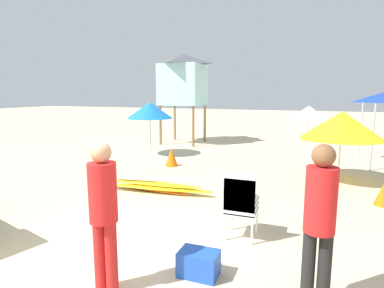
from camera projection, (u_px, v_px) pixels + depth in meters
The scene contains 12 objects.
ground at pixel (95, 267), 4.29m from camera, with size 80.00×80.00×0.00m, color beige.
stacked_plastic_chairs at pixel (241, 200), 4.99m from camera, with size 0.48×0.48×1.11m.
surfboard_pile at pixel (156, 185), 7.50m from camera, with size 2.71×0.80×0.32m.
lifeguard_near_left at pixel (103, 207), 3.61m from camera, with size 0.32×0.32×1.78m.
lifeguard_near_center at pixel (320, 216), 3.31m from camera, with size 0.32×0.32×1.80m.
lifeguard_tower at pixel (183, 80), 14.38m from camera, with size 1.98×1.98×4.00m.
beach_umbrella_left at pixel (150, 110), 11.71m from camera, with size 1.69×1.69×1.96m.
beach_umbrella_mid at pixel (342, 125), 8.20m from camera, with size 2.04×2.04×1.84m.
beach_umbrella_far at pixel (309, 113), 15.17m from camera, with size 1.86×1.86×1.69m.
traffic_cone_near at pixel (172, 157), 10.14m from camera, with size 0.41×0.41×0.58m, color orange.
traffic_cone_far at pixel (383, 194), 6.58m from camera, with size 0.33×0.33×0.48m, color orange.
cooler_box at pixel (199, 263), 4.07m from camera, with size 0.50×0.34×0.32m, color blue.
Camera 1 is at (2.64, -3.24, 2.31)m, focal length 29.95 mm.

